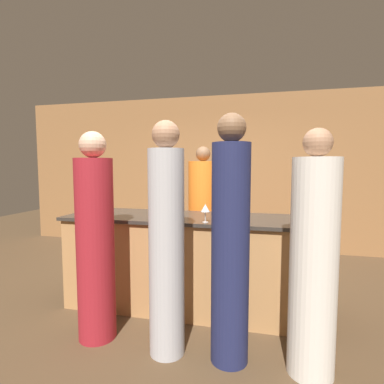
% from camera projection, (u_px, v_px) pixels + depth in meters
% --- Properties ---
extents(ground_plane, '(14.00, 14.00, 0.00)m').
position_uv_depth(ground_plane, '(191.00, 306.00, 3.25)').
color(ground_plane, '#4C3823').
extents(back_wall, '(8.00, 0.06, 2.80)m').
position_uv_depth(back_wall, '(223.00, 173.00, 5.53)').
color(back_wall, olive).
rests_on(back_wall, ground_plane).
extents(bar_counter, '(2.69, 0.79, 0.99)m').
position_uv_depth(bar_counter, '(191.00, 262.00, 3.21)').
color(bar_counter, '#B27F4C').
rests_on(bar_counter, ground_plane).
extents(bartender, '(0.39, 0.39, 1.78)m').
position_uv_depth(bartender, '(203.00, 219.00, 3.98)').
color(bartender, orange).
rests_on(bartender, ground_plane).
extents(guest_0, '(0.29, 0.29, 1.91)m').
position_uv_depth(guest_0, '(230.00, 247.00, 2.28)').
color(guest_0, '#1E234C').
rests_on(guest_0, ground_plane).
extents(guest_1, '(0.33, 0.33, 1.81)m').
position_uv_depth(guest_1, '(95.00, 243.00, 2.60)').
color(guest_1, maroon).
rests_on(guest_1, ground_plane).
extents(guest_2, '(0.33, 0.33, 1.79)m').
position_uv_depth(guest_2, '(313.00, 263.00, 2.14)').
color(guest_2, silver).
rests_on(guest_2, ground_plane).
extents(guest_3, '(0.28, 0.28, 1.87)m').
position_uv_depth(guest_3, '(167.00, 245.00, 2.38)').
color(guest_3, '#B2B2B7').
rests_on(guest_3, ground_plane).
extents(wine_bottle_0, '(0.08, 0.08, 0.30)m').
position_uv_depth(wine_bottle_0, '(83.00, 206.00, 3.08)').
color(wine_bottle_0, black).
rests_on(wine_bottle_0, bar_counter).
extents(wine_glass_0, '(0.07, 0.07, 0.16)m').
position_uv_depth(wine_glass_0, '(94.00, 205.00, 3.15)').
color(wine_glass_0, silver).
rests_on(wine_glass_0, bar_counter).
extents(wine_glass_1, '(0.08, 0.08, 0.17)m').
position_uv_depth(wine_glass_1, '(205.00, 208.00, 2.82)').
color(wine_glass_1, silver).
rests_on(wine_glass_1, bar_counter).
extents(wine_glass_2, '(0.07, 0.07, 0.15)m').
position_uv_depth(wine_glass_2, '(154.00, 207.00, 3.03)').
color(wine_glass_2, silver).
rests_on(wine_glass_2, bar_counter).
extents(wine_glass_3, '(0.07, 0.07, 0.16)m').
position_uv_depth(wine_glass_3, '(304.00, 209.00, 2.90)').
color(wine_glass_3, silver).
rests_on(wine_glass_3, bar_counter).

